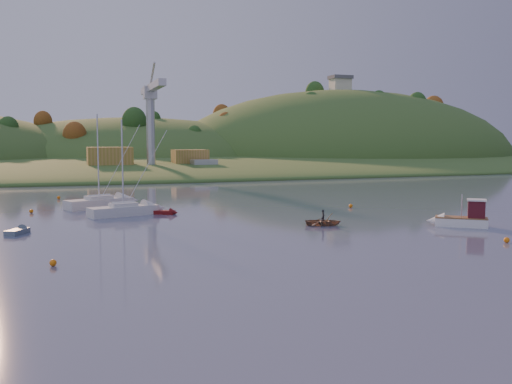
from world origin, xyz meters
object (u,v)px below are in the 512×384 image
object	(u,v)px
fishing_boat	(457,218)
grey_dinghy	(21,231)
sailboat_near	(123,209)
red_tender	(168,212)
sailboat_far	(99,202)
canoe	(323,222)

from	to	relation	value
fishing_boat	grey_dinghy	size ratio (longest dim) A/B	1.79
fishing_boat	sailboat_near	size ratio (longest dim) A/B	0.52
fishing_boat	sailboat_near	world-z (taller)	sailboat_near
red_tender	grey_dinghy	size ratio (longest dim) A/B	1.01
fishing_boat	red_tender	bearing A→B (deg)	1.73
fishing_boat	sailboat_far	distance (m)	44.82
fishing_boat	canoe	world-z (taller)	fishing_boat
canoe	grey_dinghy	bearing A→B (deg)	100.34
grey_dinghy	sailboat_near	bearing A→B (deg)	-18.91
sailboat_near	red_tender	distance (m)	5.31
canoe	red_tender	bearing A→B (deg)	63.75
red_tender	sailboat_near	bearing A→B (deg)	-155.93
canoe	sailboat_near	bearing A→B (deg)	71.87
sailboat_near	sailboat_far	world-z (taller)	sailboat_far
sailboat_near	red_tender	xyz separation A→B (m)	(5.25, -0.56, -0.51)
canoe	grey_dinghy	world-z (taller)	grey_dinghy
sailboat_near	sailboat_far	bearing A→B (deg)	86.48
red_tender	sailboat_far	bearing A→B (deg)	158.28
canoe	grey_dinghy	xyz separation A→B (m)	(-29.81, 5.18, -0.15)
red_tender	grey_dinghy	xyz separation A→B (m)	(-16.07, -9.27, 0.01)
fishing_boat	canoe	bearing A→B (deg)	16.09
sailboat_near	grey_dinghy	size ratio (longest dim) A/B	3.45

